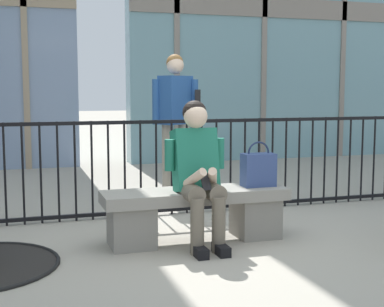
{
  "coord_description": "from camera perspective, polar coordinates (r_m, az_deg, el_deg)",
  "views": [
    {
      "loc": [
        -1.44,
        -4.41,
        1.3
      ],
      "look_at": [
        0.0,
        0.1,
        0.75
      ],
      "focal_mm": 51.52,
      "sensor_mm": 36.0,
      "label": 1
    }
  ],
  "objects": [
    {
      "name": "stone_bench",
      "position": [
        4.75,
        0.37,
        -5.88
      ],
      "size": [
        1.6,
        0.44,
        0.45
      ],
      "color": "gray",
      "rests_on": "ground"
    },
    {
      "name": "bystander_at_railing",
      "position": [
        6.46,
        -1.72,
        3.97
      ],
      "size": [
        0.55,
        0.39,
        1.71
      ],
      "color": "gray",
      "rests_on": "ground"
    },
    {
      "name": "seated_person_with_phone",
      "position": [
        4.56,
        0.64,
        -1.57
      ],
      "size": [
        0.52,
        0.66,
        1.21
      ],
      "color": "#6B6051",
      "rests_on": "ground"
    },
    {
      "name": "ground_plane",
      "position": [
        4.82,
        0.37,
        -9.03
      ],
      "size": [
        60.0,
        60.0,
        0.0
      ],
      "primitive_type": "plane",
      "color": "#A8A091"
    },
    {
      "name": "handbag_on_bench",
      "position": [
        4.89,
        6.88,
        -1.61
      ],
      "size": [
        0.29,
        0.16,
        0.4
      ],
      "color": "#33477F",
      "rests_on": "stone_bench"
    },
    {
      "name": "plaza_railing",
      "position": [
        5.71,
        -2.91,
        -1.4
      ],
      "size": [
        9.08,
        0.04,
        0.99
      ],
      "color": "black",
      "rests_on": "ground"
    }
  ]
}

